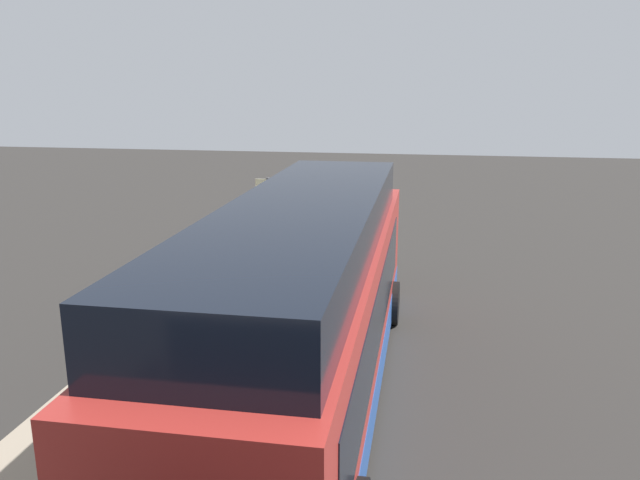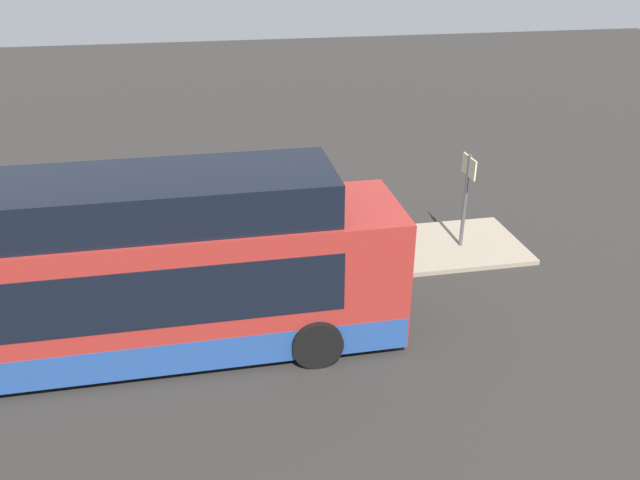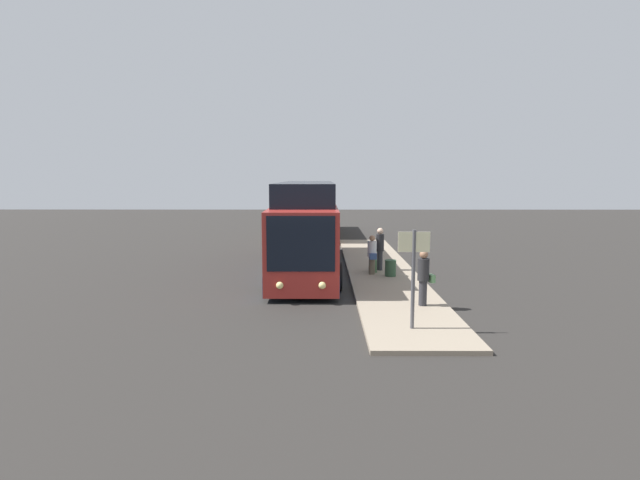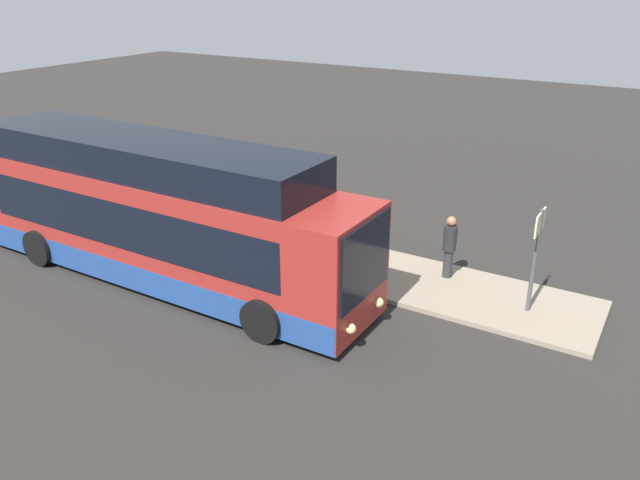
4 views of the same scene
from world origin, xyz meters
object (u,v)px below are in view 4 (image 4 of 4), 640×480
at_px(passenger_boarding, 450,244).
at_px(passenger_with_bags, 273,225).
at_px(sign_post, 537,246).
at_px(passenger_waiting, 256,210).
at_px(trash_bin, 298,236).
at_px(suitcase, 261,238).
at_px(bus_lead, 159,218).

bearing_deg(passenger_boarding, passenger_with_bags, 179.32).
xyz_separation_m(passenger_with_bags, sign_post, (7.25, 0.33, 0.84)).
bearing_deg(passenger_waiting, passenger_boarding, -84.86).
relative_size(passenger_boarding, trash_bin, 2.65).
height_order(passenger_boarding, trash_bin, passenger_boarding).
distance_m(suitcase, trash_bin, 1.09).
distance_m(passenger_boarding, suitcase, 5.57).
bearing_deg(bus_lead, passenger_boarding, 29.68).
bearing_deg(passenger_with_bags, passenger_waiting, -118.39).
bearing_deg(passenger_boarding, passenger_waiting, 173.33).
relative_size(passenger_boarding, passenger_with_bags, 1.08).
xyz_separation_m(passenger_boarding, passenger_waiting, (-5.83, -0.67, 0.06)).
distance_m(passenger_waiting, passenger_with_bags, 1.02).
bearing_deg(passenger_waiting, suitcase, -130.39).
distance_m(passenger_with_bags, sign_post, 7.30).
bearing_deg(trash_bin, passenger_with_bags, -118.12).
xyz_separation_m(suitcase, sign_post, (7.78, 0.23, 1.40)).
bearing_deg(passenger_with_bags, bus_lead, -36.55).
distance_m(bus_lead, trash_bin, 4.20).
bearing_deg(suitcase, passenger_with_bags, -11.24).
height_order(bus_lead, passenger_waiting, bus_lead).
height_order(passenger_waiting, sign_post, sign_post).
relative_size(passenger_waiting, sign_post, 0.69).
bearing_deg(suitcase, passenger_boarding, 10.27).
bearing_deg(bus_lead, passenger_with_bags, 57.22).
distance_m(passenger_with_bags, trash_bin, 0.96).
bearing_deg(suitcase, bus_lead, -113.30).
relative_size(passenger_waiting, passenger_with_bags, 1.13).
bearing_deg(passenger_waiting, passenger_with_bags, -116.03).
height_order(passenger_boarding, passenger_waiting, passenger_waiting).
xyz_separation_m(sign_post, trash_bin, (-6.87, 0.37, -1.37)).
height_order(suitcase, trash_bin, suitcase).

